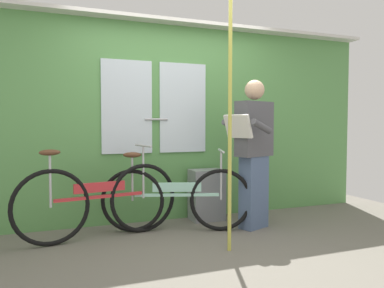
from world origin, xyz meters
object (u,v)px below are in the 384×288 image
Objects in this scene: passenger_reading_newspaper at (254,150)px; trash_bin_by_wall at (207,195)px; bicycle_leaning_behind at (99,200)px; handrail_pole at (230,123)px; bicycle_near_door at (176,198)px.

passenger_reading_newspaper is 0.86m from trash_bin_by_wall.
bicycle_leaning_behind is at bearing -166.52° from trash_bin_by_wall.
handrail_pole is (-0.26, -1.13, 0.89)m from trash_bin_by_wall.
passenger_reading_newspaper is (0.87, -0.18, 0.52)m from bicycle_near_door.
handrail_pole reaches higher than passenger_reading_newspaper.
passenger_reading_newspaper is (1.69, -0.21, 0.49)m from bicycle_leaning_behind.
trash_bin_by_wall is at bearing -77.86° from passenger_reading_newspaper.
bicycle_leaning_behind is 1.01× the size of passenger_reading_newspaper.
bicycle_near_door is 1.17m from handrail_pole.
bicycle_leaning_behind reaches higher than trash_bin_by_wall.
handrail_pole is (1.09, -0.81, 0.80)m from bicycle_leaning_behind.
bicycle_leaning_behind is at bearing -28.17° from passenger_reading_newspaper.
passenger_reading_newspaper is at bearing 44.91° from handrail_pole.
trash_bin_by_wall is at bearing 77.31° from handrail_pole.
bicycle_near_door is at bearing -10.85° from bicycle_leaning_behind.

